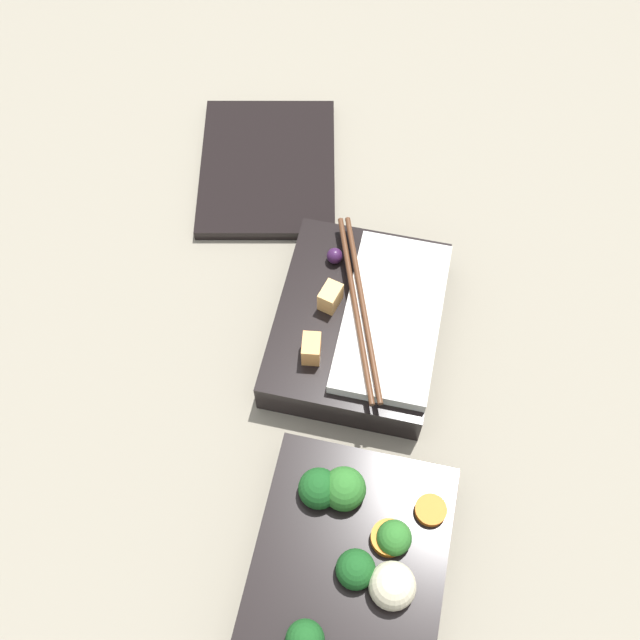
% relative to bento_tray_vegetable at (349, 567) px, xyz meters
% --- Properties ---
extents(ground_plane, '(3.00, 3.00, 0.00)m').
position_rel_bento_tray_vegetable_xyz_m(ground_plane, '(0.12, 0.02, -0.02)').
color(ground_plane, gray).
extents(bento_tray_vegetable, '(0.19, 0.15, 0.07)m').
position_rel_bento_tray_vegetable_xyz_m(bento_tray_vegetable, '(0.00, 0.00, 0.00)').
color(bento_tray_vegetable, black).
rests_on(bento_tray_vegetable, ground_plane).
extents(bento_tray_rice, '(0.19, 0.15, 0.06)m').
position_rel_bento_tray_vegetable_xyz_m(bento_tray_rice, '(0.22, 0.03, -0.00)').
color(bento_tray_rice, black).
rests_on(bento_tray_rice, ground_plane).
extents(bento_lid, '(0.21, 0.18, 0.01)m').
position_rel_bento_tray_vegetable_xyz_m(bento_lid, '(0.40, 0.17, -0.02)').
color(bento_lid, black).
rests_on(bento_lid, ground_plane).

